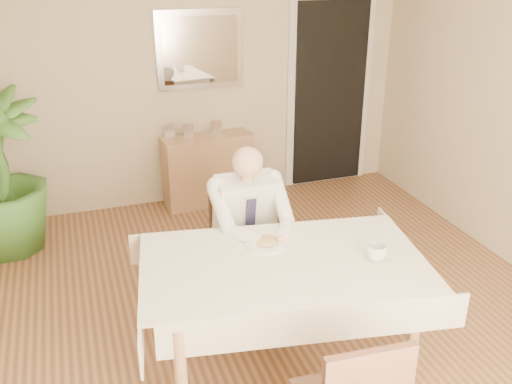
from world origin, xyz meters
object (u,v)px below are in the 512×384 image
object	(u,v)px
seated_man	(252,227)
coffee_mug	(376,252)
dining_table	(283,273)
chair_far	(240,233)
sideboard	(208,170)

from	to	relation	value
seated_man	coffee_mug	xyz separation A→B (m)	(0.53, -0.75, 0.11)
dining_table	chair_far	world-z (taller)	chair_far
dining_table	chair_far	xyz separation A→B (m)	(-0.00, 0.88, -0.17)
chair_far	seated_man	distance (m)	0.34
chair_far	coffee_mug	bearing A→B (deg)	-69.44
chair_far	dining_table	bearing A→B (deg)	-96.47
seated_man	coffee_mug	distance (m)	0.93
sideboard	dining_table	bearing A→B (deg)	-98.70
chair_far	sideboard	bearing A→B (deg)	77.54
dining_table	seated_man	size ratio (longest dim) A/B	1.51
seated_man	sideboard	xyz separation A→B (m)	(0.18, 1.98, -0.33)
dining_table	chair_far	size ratio (longest dim) A/B	2.09
coffee_mug	seated_man	bearing A→B (deg)	125.19
dining_table	coffee_mug	bearing A→B (deg)	-7.55
chair_far	seated_man	size ratio (longest dim) A/B	0.72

